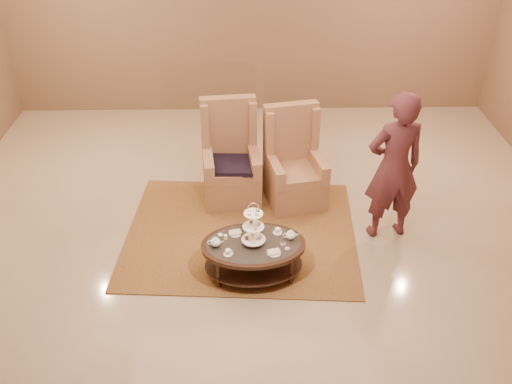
{
  "coord_description": "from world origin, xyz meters",
  "views": [
    {
      "loc": [
        -0.12,
        -5.23,
        4.19
      ],
      "look_at": [
        -0.01,
        0.2,
        0.7
      ],
      "focal_mm": 40.0,
      "sensor_mm": 36.0,
      "label": 1
    }
  ],
  "objects_px": {
    "armchair_right": "(293,171)",
    "person": "(394,167)",
    "tea_table": "(253,249)",
    "armchair_left": "(231,165)"
  },
  "relations": [
    {
      "from": "tea_table",
      "to": "armchair_left",
      "type": "height_order",
      "value": "armchair_left"
    },
    {
      "from": "armchair_left",
      "to": "armchair_right",
      "type": "xyz_separation_m",
      "value": [
        0.81,
        -0.12,
        -0.02
      ]
    },
    {
      "from": "armchair_left",
      "to": "armchair_right",
      "type": "height_order",
      "value": "armchair_left"
    },
    {
      "from": "armchair_left",
      "to": "person",
      "type": "xyz_separation_m",
      "value": [
        1.88,
        -0.9,
        0.47
      ]
    },
    {
      "from": "person",
      "to": "armchair_left",
      "type": "bearing_deg",
      "value": -35.44
    },
    {
      "from": "armchair_left",
      "to": "person",
      "type": "relative_size",
      "value": 0.72
    },
    {
      "from": "armchair_right",
      "to": "person",
      "type": "xyz_separation_m",
      "value": [
        1.07,
        -0.78,
        0.49
      ]
    },
    {
      "from": "armchair_left",
      "to": "armchair_right",
      "type": "distance_m",
      "value": 0.82
    },
    {
      "from": "tea_table",
      "to": "armchair_left",
      "type": "xyz_separation_m",
      "value": [
        -0.27,
        1.63,
        0.1
      ]
    },
    {
      "from": "armchair_right",
      "to": "person",
      "type": "distance_m",
      "value": 1.41
    }
  ]
}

